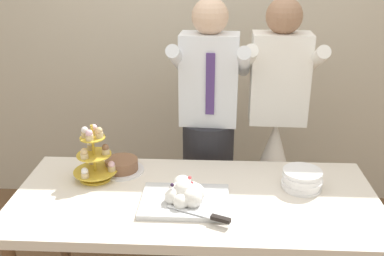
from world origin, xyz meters
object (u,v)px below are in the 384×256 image
at_px(person_groom, 208,148).
at_px(person_bride, 272,170).
at_px(plate_stack, 302,179).
at_px(main_cake_tray, 185,196).
at_px(round_cake, 122,166).
at_px(dessert_table, 195,209).
at_px(cupcake_stand, 94,157).

height_order(person_groom, person_bride, same).
xyz_separation_m(person_groom, person_bride, (0.42, 0.04, -0.16)).
xyz_separation_m(plate_stack, person_bride, (-0.06, 0.57, -0.24)).
height_order(main_cake_tray, round_cake, main_cake_tray).
relative_size(main_cake_tray, plate_stack, 2.07).
distance_m(dessert_table, person_groom, 0.64).
bearing_deg(main_cake_tray, plate_stack, 16.95).
height_order(dessert_table, plate_stack, plate_stack).
relative_size(cupcake_stand, person_groom, 0.18).
distance_m(round_cake, person_groom, 0.61).
bearing_deg(dessert_table, person_groom, 85.03).
bearing_deg(cupcake_stand, person_groom, 39.48).
height_order(dessert_table, round_cake, round_cake).
xyz_separation_m(dessert_table, round_cake, (-0.41, 0.24, 0.11)).
relative_size(dessert_table, main_cake_tray, 4.24).
bearing_deg(plate_stack, cupcake_stand, 177.42).
xyz_separation_m(round_cake, person_bride, (0.88, 0.43, -0.22)).
relative_size(dessert_table, person_bride, 1.08).
bearing_deg(person_groom, round_cake, -139.86).
bearing_deg(plate_stack, person_groom, 132.19).
distance_m(person_groom, person_bride, 0.45).
relative_size(cupcake_stand, round_cake, 1.27).
relative_size(main_cake_tray, person_groom, 0.26).
xyz_separation_m(cupcake_stand, person_groom, (0.59, 0.48, -0.15)).
height_order(cupcake_stand, round_cake, cupcake_stand).
bearing_deg(round_cake, dessert_table, -30.54).
xyz_separation_m(dessert_table, cupcake_stand, (-0.53, 0.15, 0.20)).
bearing_deg(plate_stack, main_cake_tray, -163.05).
relative_size(plate_stack, person_bride, 0.12).
height_order(cupcake_stand, person_groom, person_groom).
bearing_deg(dessert_table, main_cake_tray, -120.56).
relative_size(cupcake_stand, person_bride, 0.18).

